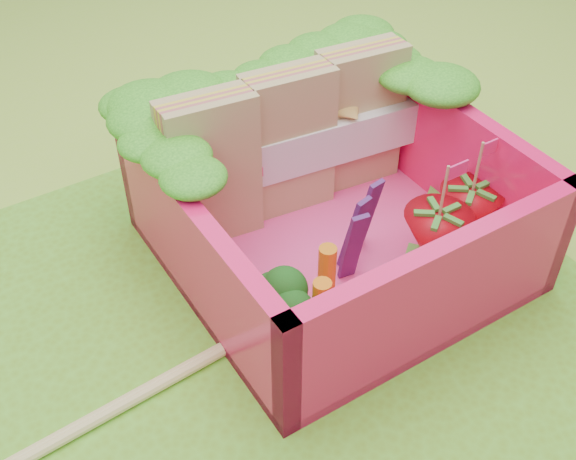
% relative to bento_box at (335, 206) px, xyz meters
% --- Properties ---
extents(ground, '(14.00, 14.00, 0.00)m').
position_rel_bento_box_xyz_m(ground, '(-0.45, -0.24, -0.31)').
color(ground, '#A0D63C').
rests_on(ground, ground).
extents(placemat, '(2.60, 2.60, 0.03)m').
position_rel_bento_box_xyz_m(placemat, '(-0.45, -0.24, -0.29)').
color(placemat, '#69AC27').
rests_on(placemat, ground).
extents(bento_floor, '(1.30, 1.30, 0.05)m').
position_rel_bento_box_xyz_m(bento_floor, '(0.00, 0.00, -0.25)').
color(bento_floor, '#FF4191').
rests_on(bento_floor, placemat).
extents(bento_box, '(1.30, 1.30, 0.55)m').
position_rel_bento_box_xyz_m(bento_box, '(0.00, 0.00, 0.00)').
color(bento_box, '#FF155B').
rests_on(bento_box, placemat).
extents(lettuce_ruffle, '(1.43, 0.83, 0.11)m').
position_rel_bento_box_xyz_m(lettuce_ruffle, '(-0.00, 0.48, 0.33)').
color(lettuce_ruffle, '#227C16').
rests_on(lettuce_ruffle, bento_box).
extents(sandwich_stack, '(1.21, 0.31, 0.66)m').
position_rel_bento_box_xyz_m(sandwich_stack, '(0.00, 0.35, 0.10)').
color(sandwich_stack, tan).
rests_on(sandwich_stack, bento_floor).
extents(broccoli, '(0.34, 0.34, 0.24)m').
position_rel_bento_box_xyz_m(broccoli, '(-0.49, -0.29, -0.06)').
color(broccoli, '#4F8C43').
rests_on(broccoli, bento_floor).
extents(carrot_sticks, '(0.18, 0.20, 0.28)m').
position_rel_bento_box_xyz_m(carrot_sticks, '(-0.25, -0.30, -0.09)').
color(carrot_sticks, orange).
rests_on(carrot_sticks, bento_floor).
extents(purple_wedges, '(0.23, 0.16, 0.38)m').
position_rel_bento_box_xyz_m(purple_wedges, '(0.01, -0.14, -0.04)').
color(purple_wedges, '#471A5D').
rests_on(purple_wedges, bento_floor).
extents(strawberry_left, '(0.28, 0.28, 0.52)m').
position_rel_bento_box_xyz_m(strawberry_left, '(0.27, -0.31, -0.08)').
color(strawberry_left, '#BC0B0F').
rests_on(strawberry_left, bento_floor).
extents(strawberry_right, '(0.26, 0.26, 0.50)m').
position_rel_bento_box_xyz_m(strawberry_right, '(0.50, -0.26, -0.09)').
color(strawberry_right, '#BC0B0F').
rests_on(strawberry_right, bento_floor).
extents(snap_peas, '(0.65, 0.52, 0.05)m').
position_rel_bento_box_xyz_m(snap_peas, '(0.38, -0.23, -0.20)').
color(snap_peas, '#58A634').
rests_on(snap_peas, bento_floor).
extents(chopsticks, '(2.23, 0.21, 0.04)m').
position_rel_bento_box_xyz_m(chopsticks, '(-1.37, -0.27, -0.25)').
color(chopsticks, '#E5CE7D').
rests_on(chopsticks, placemat).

